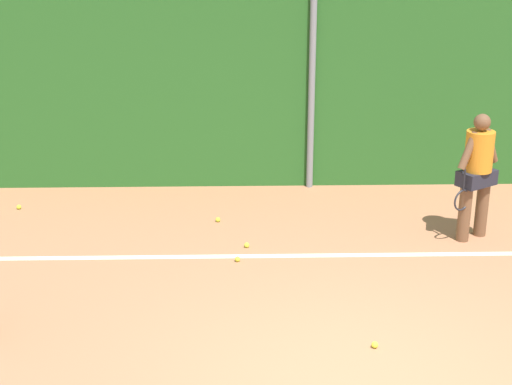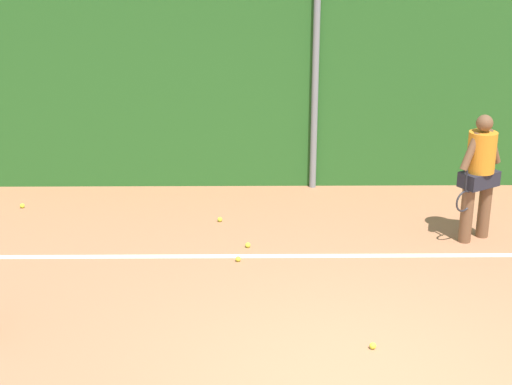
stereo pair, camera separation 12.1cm
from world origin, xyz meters
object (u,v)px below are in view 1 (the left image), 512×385
(player_midcourt, at_px, (477,170))
(tennis_ball_6, at_px, (218,220))
(tennis_ball_3, at_px, (238,259))
(tennis_ball_0, at_px, (375,345))
(tennis_ball_2, at_px, (247,245))
(tennis_ball_4, at_px, (19,207))

(player_midcourt, bearing_deg, tennis_ball_6, -42.44)
(tennis_ball_3, bearing_deg, tennis_ball_0, -56.57)
(tennis_ball_2, xyz_separation_m, tennis_ball_6, (-0.39, 0.88, 0.00))
(player_midcourt, distance_m, tennis_ball_2, 3.09)
(tennis_ball_4, bearing_deg, tennis_ball_3, -30.54)
(player_midcourt, bearing_deg, tennis_ball_4, -42.55)
(player_midcourt, relative_size, tennis_ball_2, 25.23)
(tennis_ball_2, distance_m, tennis_ball_4, 3.56)
(tennis_ball_0, bearing_deg, player_midcourt, 57.59)
(player_midcourt, relative_size, tennis_ball_6, 25.23)
(tennis_ball_0, relative_size, tennis_ball_6, 1.00)
(tennis_ball_3, height_order, tennis_ball_6, same)
(tennis_ball_0, height_order, tennis_ball_3, same)
(tennis_ball_0, xyz_separation_m, tennis_ball_6, (-1.61, 3.33, 0.00))
(player_midcourt, distance_m, tennis_ball_0, 3.33)
(tennis_ball_2, bearing_deg, tennis_ball_4, 156.26)
(tennis_ball_2, bearing_deg, tennis_ball_0, -63.47)
(player_midcourt, relative_size, tennis_ball_3, 25.23)
(tennis_ball_4, bearing_deg, player_midcourt, -10.78)
(tennis_ball_2, bearing_deg, player_midcourt, 4.91)
(player_midcourt, height_order, tennis_ball_3, player_midcourt)
(tennis_ball_0, distance_m, tennis_ball_3, 2.44)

